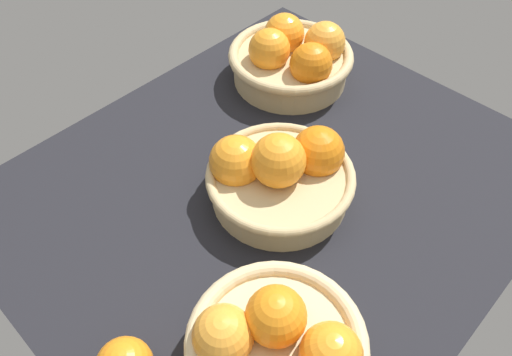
# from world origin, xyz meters

# --- Properties ---
(market_tray) EXTENTS (0.84, 0.72, 0.03)m
(market_tray) POSITION_xyz_m (0.00, 0.00, 0.01)
(market_tray) COLOR black
(market_tray) RESTS_ON ground
(basket_center) EXTENTS (0.23, 0.23, 0.12)m
(basket_center) POSITION_xyz_m (0.01, 0.02, 0.07)
(basket_center) COLOR tan
(basket_center) RESTS_ON market_tray
(basket_near_left) EXTENTS (0.24, 0.24, 0.12)m
(basket_near_left) POSITION_xyz_m (-0.23, -0.16, 0.08)
(basket_near_left) COLOR tan
(basket_near_left) RESTS_ON market_tray
(basket_far_right) EXTENTS (0.22, 0.22, 0.12)m
(basket_far_right) POSITION_xyz_m (0.22, 0.20, 0.08)
(basket_far_right) COLOR #D3BC8C
(basket_far_right) RESTS_ON market_tray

